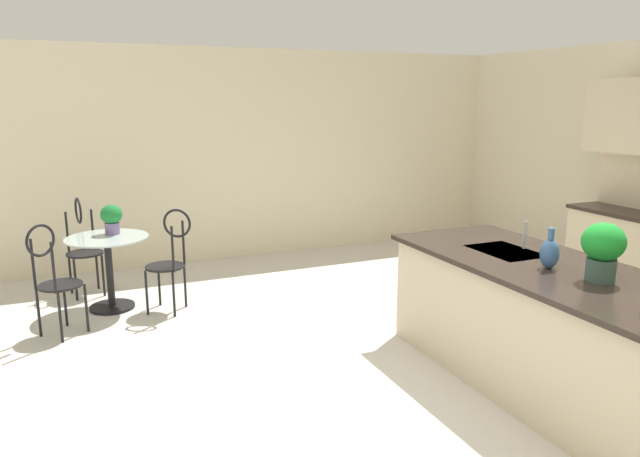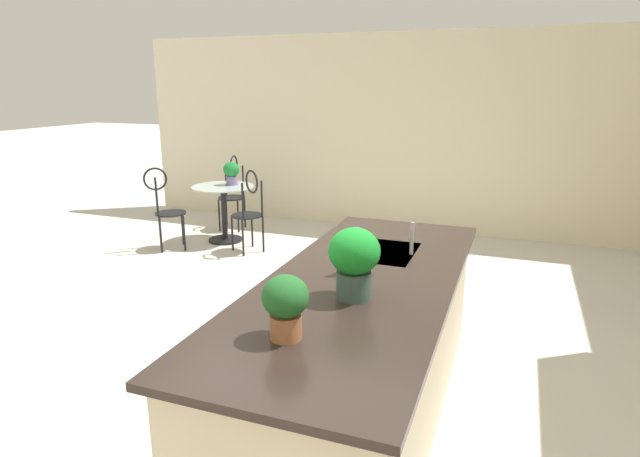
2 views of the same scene
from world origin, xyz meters
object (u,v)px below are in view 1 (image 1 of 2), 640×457
object	(u,v)px
chair_near_window	(83,242)
potted_plant_counter_near	(603,248)
potted_plant_on_table	(112,217)
vase_on_counter	(550,253)
chair_by_island	(53,275)
chair_toward_desk	(170,256)
bistro_table	(109,266)

from	to	relation	value
chair_near_window	potted_plant_counter_near	size ratio (longest dim) A/B	2.72
potted_plant_on_table	vase_on_counter	xyz separation A→B (m)	(3.16, 2.64, 0.12)
chair_by_island	potted_plant_on_table	distance (m)	0.95
potted_plant_on_table	vase_on_counter	distance (m)	4.12
chair_near_window	chair_toward_desk	distance (m)	1.21
chair_near_window	vase_on_counter	xyz separation A→B (m)	(3.65, 2.92, 0.46)
chair_toward_desk	potted_plant_on_table	xyz separation A→B (m)	(-0.45, -0.48, 0.34)
bistro_table	chair_by_island	size ratio (longest dim) A/B	0.77
chair_by_island	chair_toward_desk	bearing A→B (deg)	102.85
vase_on_counter	potted_plant_counter_near	bearing A→B (deg)	15.17
bistro_table	chair_near_window	bearing A→B (deg)	-160.87
chair_by_island	potted_plant_on_table	world-z (taller)	chair_by_island
chair_near_window	chair_by_island	size ratio (longest dim) A/B	1.00
bistro_table	potted_plant_on_table	size ratio (longest dim) A/B	2.67
chair_toward_desk	potted_plant_counter_near	distance (m)	3.84
chair_by_island	vase_on_counter	size ratio (longest dim) A/B	3.62
chair_by_island	potted_plant_on_table	size ratio (longest dim) A/B	3.48
chair_by_island	potted_plant_counter_near	distance (m)	4.38
chair_toward_desk	potted_plant_on_table	world-z (taller)	chair_toward_desk
chair_by_island	chair_toward_desk	xyz separation A→B (m)	(-0.24, 1.04, 0.00)
potted_plant_counter_near	vase_on_counter	xyz separation A→B (m)	(-0.35, -0.09, -0.11)
bistro_table	chair_toward_desk	world-z (taller)	chair_toward_desk
chair_near_window	chair_by_island	bearing A→B (deg)	-13.42
bistro_table	chair_toward_desk	size ratio (longest dim) A/B	0.77
chair_by_island	potted_plant_counter_near	world-z (taller)	potted_plant_counter_near
potted_plant_on_table	potted_plant_counter_near	xyz separation A→B (m)	(3.51, 2.74, 0.23)
potted_plant_on_table	chair_by_island	bearing A→B (deg)	-39.05
potted_plant_counter_near	chair_near_window	bearing A→B (deg)	-142.99
chair_toward_desk	chair_by_island	bearing A→B (deg)	-77.15
bistro_table	chair_toward_desk	bearing A→B (deg)	58.95
bistro_table	potted_plant_on_table	bearing A→B (deg)	151.63
bistro_table	potted_plant_counter_near	world-z (taller)	potted_plant_counter_near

